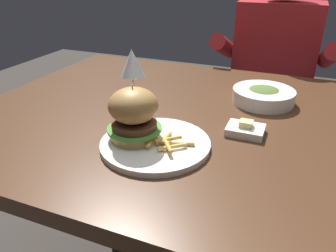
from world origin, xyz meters
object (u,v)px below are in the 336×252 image
at_px(wine_glass, 132,66).
at_px(diner_person, 269,92).
at_px(burger_sandwich, 134,114).
at_px(soup_bowl, 263,95).
at_px(main_plate, 155,144).
at_px(butter_dish, 245,129).

distance_m(wine_glass, diner_person, 0.91).
bearing_deg(diner_person, burger_sandwich, -103.24).
bearing_deg(burger_sandwich, wine_glass, 117.80).
bearing_deg(diner_person, soup_bowl, -87.78).
height_order(main_plate, butter_dish, butter_dish).
relative_size(wine_glass, soup_bowl, 0.96).
height_order(burger_sandwich, wine_glass, wine_glass).
relative_size(wine_glass, diner_person, 0.15).
distance_m(burger_sandwich, butter_dish, 0.29).
relative_size(main_plate, diner_person, 0.22).
bearing_deg(soup_bowl, butter_dish, -93.23).
height_order(wine_glass, diner_person, diner_person).
xyz_separation_m(wine_glass, diner_person, (0.32, 0.79, -0.31)).
relative_size(main_plate, butter_dish, 2.81).
distance_m(main_plate, wine_glass, 0.26).
relative_size(burger_sandwich, soup_bowl, 0.72).
xyz_separation_m(burger_sandwich, wine_glass, (-0.09, 0.17, 0.06)).
relative_size(burger_sandwich, diner_person, 0.11).
height_order(main_plate, wine_glass, wine_glass).
bearing_deg(soup_bowl, diner_person, 92.22).
height_order(wine_glass, butter_dish, wine_glass).
distance_m(wine_glass, soup_bowl, 0.41).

